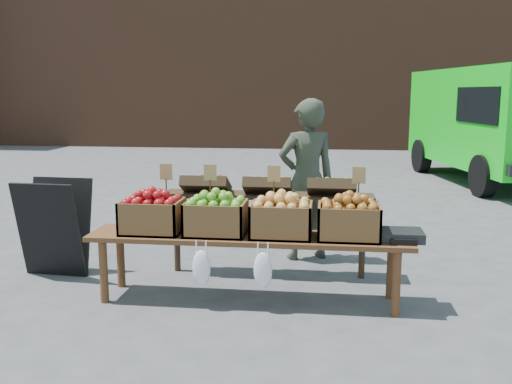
% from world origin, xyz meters
% --- Properties ---
extents(ground, '(80.00, 80.00, 0.00)m').
position_xyz_m(ground, '(0.00, 0.00, 0.00)').
color(ground, '#4B4B4E').
extents(delivery_van, '(3.08, 5.22, 2.19)m').
position_xyz_m(delivery_van, '(4.70, 6.91, 1.10)').
color(delivery_van, '#0ADC19').
rests_on(delivery_van, ground).
extents(vendor, '(0.72, 0.61, 1.69)m').
position_xyz_m(vendor, '(1.20, 1.24, 0.85)').
color(vendor, '#31382B').
rests_on(vendor, ground).
extents(chalkboard_sign, '(0.64, 0.38, 0.94)m').
position_xyz_m(chalkboard_sign, '(-1.18, 0.38, 0.47)').
color(chalkboard_sign, black).
rests_on(chalkboard_sign, ground).
extents(back_table, '(2.10, 0.44, 1.04)m').
position_xyz_m(back_table, '(0.85, 0.64, 0.52)').
color(back_table, '#2F2114').
rests_on(back_table, ground).
extents(display_bench, '(2.70, 0.56, 0.57)m').
position_xyz_m(display_bench, '(0.77, -0.08, 0.28)').
color(display_bench, '#53311A').
rests_on(display_bench, ground).
extents(crate_golden_apples, '(0.50, 0.40, 0.28)m').
position_xyz_m(crate_golden_apples, '(-0.06, -0.08, 0.71)').
color(crate_golden_apples, maroon).
rests_on(crate_golden_apples, display_bench).
extents(crate_russet_pears, '(0.50, 0.40, 0.28)m').
position_xyz_m(crate_russet_pears, '(0.49, -0.08, 0.71)').
color(crate_russet_pears, '#377C20').
rests_on(crate_russet_pears, display_bench).
extents(crate_red_apples, '(0.50, 0.40, 0.28)m').
position_xyz_m(crate_red_apples, '(1.04, -0.08, 0.71)').
color(crate_red_apples, gold).
rests_on(crate_red_apples, display_bench).
extents(crate_green_apples, '(0.50, 0.40, 0.28)m').
position_xyz_m(crate_green_apples, '(1.59, -0.08, 0.71)').
color(crate_green_apples, olive).
rests_on(crate_green_apples, display_bench).
extents(weighing_scale, '(0.34, 0.30, 0.08)m').
position_xyz_m(weighing_scale, '(2.02, -0.08, 0.61)').
color(weighing_scale, black).
rests_on(weighing_scale, display_bench).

